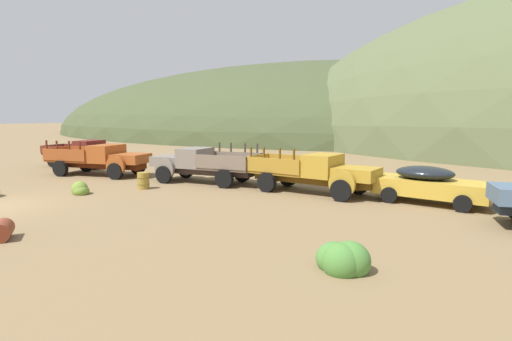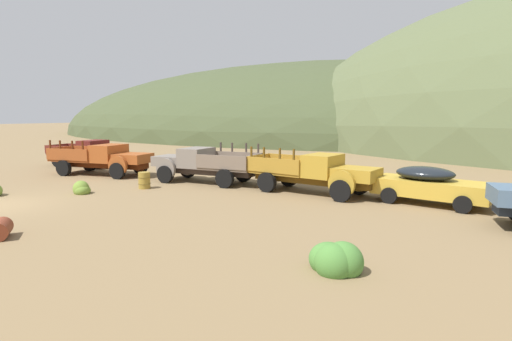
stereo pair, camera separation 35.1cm
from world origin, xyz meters
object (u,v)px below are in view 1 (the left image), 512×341
Objects in this scene: truck_oxblood at (89,153)px; truck_oxide_orange at (105,159)px; truck_primer_gray at (197,164)px; truck_mustard at (320,173)px; oil_drum_by_truck at (143,181)px; oil_drum_tipped at (2,230)px; car_faded_yellow at (434,185)px.

truck_oxblood is 5.01m from truck_oxide_orange.
truck_mustard is at bearing 174.67° from truck_primer_gray.
truck_oxblood is 10.77m from oil_drum_by_truck.
truck_primer_gray is at bearing 73.49° from oil_drum_by_truck.
oil_drum_by_truck is at bearing -34.72° from truck_oxblood.
truck_oxblood is at bearing 140.37° from truck_oxide_orange.
truck_mustard is (13.48, 1.56, -0.01)m from truck_oxide_orange.
oil_drum_by_truck is (-0.91, -3.08, -0.58)m from truck_primer_gray.
oil_drum_tipped is (1.99, -11.30, -0.72)m from truck_primer_gray.
car_faded_yellow is at bearing 50.64° from oil_drum_tipped.
truck_oxide_orange is (4.54, -2.13, 0.02)m from truck_oxblood.
oil_drum_by_truck is (-8.07, -3.51, -0.58)m from truck_mustard.
car_faded_yellow is at bearing 175.92° from truck_primer_gray.
truck_oxide_orange is 8.01× the size of oil_drum_by_truck.
oil_drum_by_truck is (9.96, -4.07, -0.57)m from truck_oxblood.
truck_oxblood reaches higher than car_faded_yellow.
car_faded_yellow is 4.68× the size of oil_drum_tipped.
oil_drum_by_truck is at bearing -34.25° from truck_oxide_orange.
truck_oxblood is 0.91× the size of truck_oxide_orange.
truck_primer_gray is 3.27m from oil_drum_by_truck.
truck_primer_gray is 7.50× the size of oil_drum_by_truck.
oil_drum_by_truck reaches higher than oil_drum_tipped.
oil_drum_tipped is (-5.16, -11.72, -0.72)m from truck_mustard.
truck_mustard is at bearing -7.89° from truck_oxide_orange.
truck_mustard is at bearing -168.77° from car_faded_yellow.
truck_oxblood is 5.74× the size of oil_drum_tipped.
truck_primer_gray is 5.90× the size of oil_drum_tipped.
car_faded_yellow is 13.60m from oil_drum_by_truck.
truck_oxide_orange is at bearing -37.60° from truck_oxblood.
truck_primer_gray is at bearing -4.31° from truck_oxide_orange.
truck_primer_gray is 12.10m from car_faded_yellow.
truck_primer_gray and truck_mustard have the same top height.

